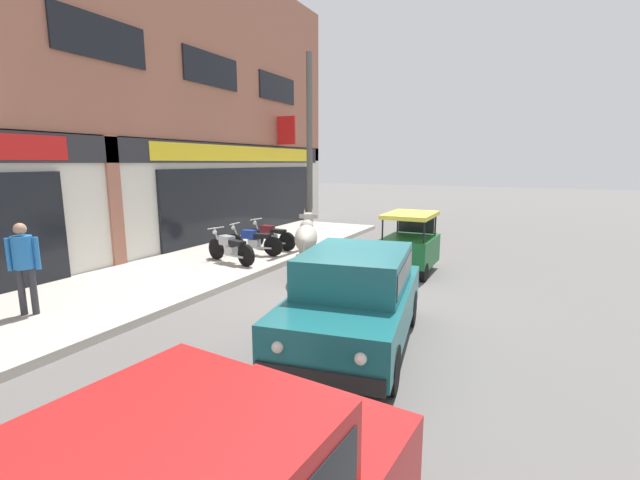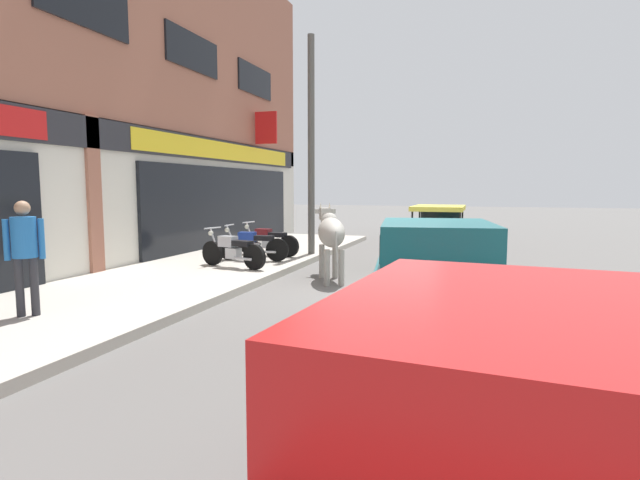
{
  "view_description": "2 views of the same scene",
  "coord_description": "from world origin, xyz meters",
  "views": [
    {
      "loc": [
        -7.34,
        -3.61,
        2.74
      ],
      "look_at": [
        1.91,
        1.0,
        0.86
      ],
      "focal_mm": 24.0,
      "sensor_mm": 36.0,
      "label": 1
    },
    {
      "loc": [
        -8.42,
        -1.95,
        1.92
      ],
      "look_at": [
        0.45,
        1.0,
        0.94
      ],
      "focal_mm": 28.0,
      "sensor_mm": 36.0,
      "label": 2
    }
  ],
  "objects": [
    {
      "name": "cow",
      "position": [
        1.31,
        1.06,
        1.01
      ],
      "size": [
        2.0,
        1.16,
        1.61
      ],
      "color": "#9E998E",
      "rests_on": "ground"
    },
    {
      "name": "motorcycle_1",
      "position": [
        2.52,
        3.42,
        0.53
      ],
      "size": [
        0.52,
        1.81,
        0.88
      ],
      "color": "black",
      "rests_on": "sidewalk"
    },
    {
      "name": "auto_rickshaw",
      "position": [
        3.11,
        -0.95,
        0.66
      ],
      "size": [
        1.99,
        1.17,
        1.52
      ],
      "color": "black",
      "rests_on": "ground"
    },
    {
      "name": "ground_plane",
      "position": [
        0.0,
        0.0,
        0.0
      ],
      "size": [
        90.0,
        90.0,
        0.0
      ],
      "primitive_type": "plane",
      "color": "#605E5B"
    },
    {
      "name": "motorcycle_2",
      "position": [
        3.48,
        3.45,
        0.53
      ],
      "size": [
        0.57,
        1.81,
        0.88
      ],
      "color": "black",
      "rests_on": "sidewalk"
    },
    {
      "name": "sidewalk",
      "position": [
        0.0,
        4.03,
        0.07
      ],
      "size": [
        19.0,
        3.66,
        0.15
      ],
      "primitive_type": "cube",
      "color": "#B7AFA3",
      "rests_on": "ground"
    },
    {
      "name": "car_0",
      "position": [
        -1.64,
        -1.34,
        0.81
      ],
      "size": [
        3.77,
        2.13,
        1.46
      ],
      "color": "black",
      "rests_on": "ground"
    },
    {
      "name": "pedestrian",
      "position": [
        -3.26,
        4.04,
        1.13
      ],
      "size": [
        0.36,
        0.39,
        1.6
      ],
      "color": "#2D2D33",
      "rests_on": "sidewalk"
    },
    {
      "name": "shop_building",
      "position": [
        0.0,
        6.12,
        4.48
      ],
      "size": [
        23.0,
        1.4,
        9.39
      ],
      "color": "#9E604C",
      "rests_on": "ground"
    },
    {
      "name": "utility_pole",
      "position": [
        4.22,
        2.5,
        3.01
      ],
      "size": [
        0.18,
        0.18,
        5.73
      ],
      "primitive_type": "cylinder",
      "color": "#595651",
      "rests_on": "sidewalk"
    },
    {
      "name": "motorcycle_0",
      "position": [
        1.43,
        3.38,
        0.53
      ],
      "size": [
        0.69,
        1.78,
        0.88
      ],
      "color": "black",
      "rests_on": "sidewalk"
    }
  ]
}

